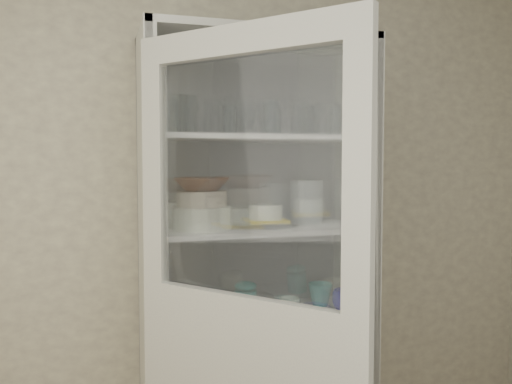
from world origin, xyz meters
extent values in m
cube|color=gray|center=(0.00, 1.50, 1.30)|extent=(3.60, 0.02, 2.60)
cube|color=beige|center=(-0.28, 1.27, 1.05)|extent=(0.03, 0.45, 2.10)
cube|color=beige|center=(0.68, 1.27, 1.05)|extent=(0.03, 0.45, 2.10)
cube|color=slate|center=(0.20, 1.49, 1.05)|extent=(1.00, 0.03, 2.10)
cube|color=beige|center=(0.20, 1.27, 2.08)|extent=(1.00, 0.45, 0.03)
cube|color=white|center=(0.20, 1.26, 0.85)|extent=(0.94, 0.42, 0.02)
cube|color=white|center=(0.20, 1.26, 1.25)|extent=(0.94, 0.42, 0.02)
cube|color=white|center=(0.20, 1.26, 1.65)|extent=(0.94, 0.42, 0.02)
cube|color=beige|center=(-0.01, 0.70, 1.95)|extent=(0.60, 0.72, 0.10)
cube|color=beige|center=(-0.27, 1.02, 1.50)|extent=(0.09, 0.09, 0.80)
cube|color=beige|center=(0.24, 0.39, 1.50)|extent=(0.09, 0.09, 0.80)
cube|color=silver|center=(-0.01, 0.70, 1.50)|extent=(0.47, 0.57, 0.78)
cylinder|color=silver|center=(-0.17, 1.12, 1.74)|extent=(0.10, 0.10, 0.15)
cylinder|color=silver|center=(-0.13, 1.14, 1.74)|extent=(0.08, 0.08, 0.15)
cylinder|color=silver|center=(0.22, 1.16, 1.73)|extent=(0.08, 0.08, 0.14)
cylinder|color=silver|center=(0.22, 1.12, 1.73)|extent=(0.09, 0.09, 0.14)
cylinder|color=silver|center=(0.23, 1.14, 1.73)|extent=(0.08, 0.08, 0.14)
cylinder|color=silver|center=(0.35, 1.15, 1.73)|extent=(0.07, 0.07, 0.14)
cylinder|color=silver|center=(0.51, 1.14, 1.73)|extent=(0.07, 0.07, 0.13)
cylinder|color=silver|center=(-0.13, 1.26, 1.74)|extent=(0.09, 0.09, 0.16)
cylinder|color=silver|center=(-0.17, 1.26, 1.73)|extent=(0.09, 0.09, 0.15)
cylinder|color=silver|center=(0.08, 1.26, 1.72)|extent=(0.07, 0.07, 0.13)
cylinder|color=white|center=(-0.05, 1.22, 1.31)|extent=(0.25, 0.25, 0.10)
cylinder|color=white|center=(-0.15, 1.38, 1.32)|extent=(0.23, 0.23, 0.11)
cylinder|color=beige|center=(-0.05, 1.22, 1.39)|extent=(0.24, 0.24, 0.07)
imported|color=brown|center=(-0.05, 1.22, 1.45)|extent=(0.30, 0.30, 0.06)
cylinder|color=silver|center=(0.24, 1.27, 1.27)|extent=(0.39, 0.39, 0.02)
cube|color=#E7AF10|center=(0.24, 1.27, 1.28)|extent=(0.18, 0.18, 0.01)
cylinder|color=white|center=(0.24, 1.27, 1.32)|extent=(0.19, 0.19, 0.07)
cylinder|color=silver|center=(0.45, 1.29, 1.36)|extent=(0.15, 0.15, 0.20)
imported|color=#0C13A1|center=(0.61, 1.19, 0.91)|extent=(0.15, 0.15, 0.10)
imported|color=teal|center=(0.54, 1.32, 0.91)|extent=(0.14, 0.14, 0.11)
imported|color=white|center=(0.33, 1.19, 0.90)|extent=(0.11, 0.11, 0.09)
cylinder|color=teal|center=(0.16, 1.32, 0.91)|extent=(0.10, 0.10, 0.10)
ellipsoid|color=teal|center=(0.16, 1.32, 0.97)|extent=(0.10, 0.10, 0.02)
cylinder|color=silver|center=(-0.03, 1.20, 0.88)|extent=(0.10, 0.10, 0.04)
cylinder|color=white|center=(-0.16, 1.31, 0.93)|extent=(0.11, 0.11, 0.13)
camera|label=1|loc=(-0.50, -1.02, 1.56)|focal=38.00mm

